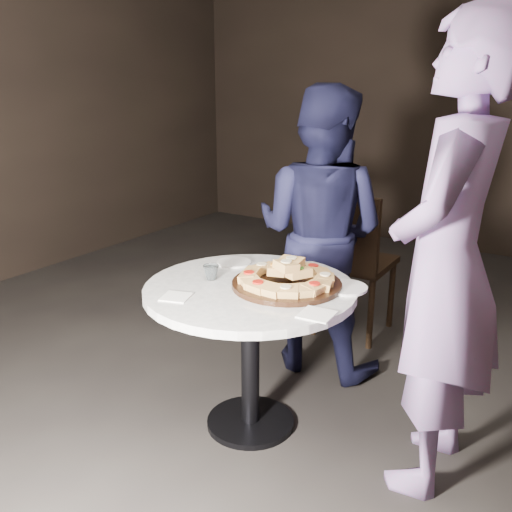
{
  "coord_description": "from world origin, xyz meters",
  "views": [
    {
      "loc": [
        1.22,
        -2.12,
        1.64
      ],
      "look_at": [
        -0.12,
        -0.05,
        0.86
      ],
      "focal_mm": 40.0,
      "sensor_mm": 36.0,
      "label": 1
    }
  ],
  "objects_px": {
    "serving_board": "(287,284)",
    "diner_navy": "(320,233)",
    "water_glass": "(211,272)",
    "diner_teal": "(447,264)",
    "table": "(250,313)",
    "focaccia_pile": "(287,275)",
    "chair_far": "(350,255)"
  },
  "relations": [
    {
      "from": "table",
      "to": "serving_board",
      "type": "height_order",
      "value": "serving_board"
    },
    {
      "from": "serving_board",
      "to": "diner_navy",
      "type": "distance_m",
      "value": 0.69
    },
    {
      "from": "chair_far",
      "to": "diner_navy",
      "type": "height_order",
      "value": "diner_navy"
    },
    {
      "from": "chair_far",
      "to": "diner_teal",
      "type": "xyz_separation_m",
      "value": [
        0.85,
        -1.05,
        0.39
      ]
    },
    {
      "from": "diner_teal",
      "to": "diner_navy",
      "type": "bearing_deg",
      "value": -128.43
    },
    {
      "from": "table",
      "to": "serving_board",
      "type": "distance_m",
      "value": 0.22
    },
    {
      "from": "water_glass",
      "to": "serving_board",
      "type": "bearing_deg",
      "value": 17.92
    },
    {
      "from": "serving_board",
      "to": "water_glass",
      "type": "xyz_separation_m",
      "value": [
        -0.34,
        -0.11,
        0.02
      ]
    },
    {
      "from": "serving_board",
      "to": "diner_navy",
      "type": "height_order",
      "value": "diner_navy"
    },
    {
      "from": "table",
      "to": "diner_navy",
      "type": "distance_m",
      "value": 0.78
    },
    {
      "from": "table",
      "to": "water_glass",
      "type": "relative_size",
      "value": 16.07
    },
    {
      "from": "chair_far",
      "to": "diner_navy",
      "type": "xyz_separation_m",
      "value": [
        -0.0,
        -0.43,
        0.25
      ]
    },
    {
      "from": "table",
      "to": "water_glass",
      "type": "xyz_separation_m",
      "value": [
        -0.2,
        -0.03,
        0.17
      ]
    },
    {
      "from": "serving_board",
      "to": "water_glass",
      "type": "bearing_deg",
      "value": -162.08
    },
    {
      "from": "diner_navy",
      "to": "chair_far",
      "type": "bearing_deg",
      "value": -92.48
    },
    {
      "from": "water_glass",
      "to": "chair_far",
      "type": "distance_m",
      "value": 1.24
    },
    {
      "from": "water_glass",
      "to": "focaccia_pile",
      "type": "bearing_deg",
      "value": 18.2
    },
    {
      "from": "table",
      "to": "diner_teal",
      "type": "xyz_separation_m",
      "value": [
        0.82,
        0.14,
        0.35
      ]
    },
    {
      "from": "table",
      "to": "chair_far",
      "type": "height_order",
      "value": "chair_far"
    },
    {
      "from": "focaccia_pile",
      "to": "chair_far",
      "type": "distance_m",
      "value": 1.13
    },
    {
      "from": "water_glass",
      "to": "diner_navy",
      "type": "xyz_separation_m",
      "value": [
        0.17,
        0.77,
        0.04
      ]
    },
    {
      "from": "focaccia_pile",
      "to": "diner_navy",
      "type": "bearing_deg",
      "value": 104.58
    },
    {
      "from": "diner_navy",
      "to": "diner_teal",
      "type": "height_order",
      "value": "diner_teal"
    },
    {
      "from": "water_glass",
      "to": "diner_teal",
      "type": "bearing_deg",
      "value": 8.94
    },
    {
      "from": "water_glass",
      "to": "diner_navy",
      "type": "relative_size",
      "value": 0.05
    },
    {
      "from": "table",
      "to": "focaccia_pile",
      "type": "bearing_deg",
      "value": 31.67
    },
    {
      "from": "table",
      "to": "focaccia_pile",
      "type": "relative_size",
      "value": 2.68
    },
    {
      "from": "table",
      "to": "serving_board",
      "type": "xyz_separation_m",
      "value": [
        0.14,
        0.09,
        0.15
      ]
    },
    {
      "from": "table",
      "to": "chair_far",
      "type": "distance_m",
      "value": 1.18
    },
    {
      "from": "table",
      "to": "diner_teal",
      "type": "bearing_deg",
      "value": 9.39
    },
    {
      "from": "serving_board",
      "to": "table",
      "type": "bearing_deg",
      "value": -148.79
    },
    {
      "from": "table",
      "to": "serving_board",
      "type": "relative_size",
      "value": 2.42
    }
  ]
}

